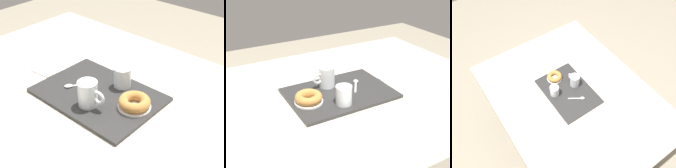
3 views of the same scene
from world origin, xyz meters
TOP-DOWN VIEW (x-y plane):
  - dining_table at (0.00, 0.00)m, footprint 1.42×1.09m
  - serving_tray at (0.05, 0.01)m, footprint 0.46×0.33m
  - tea_mug_left at (0.08, -0.07)m, footprint 0.11×0.07m
  - water_glass_near at (0.09, 0.11)m, footprint 0.07×0.07m
  - donut_plate_left at (0.21, 0.03)m, footprint 0.12×0.12m
  - sugar_donut_left at (0.21, 0.03)m, footprint 0.12×0.12m
  - teaspoon_near at (-0.06, -0.03)m, footprint 0.08×0.11m
  - paper_napkin at (-0.25, 0.01)m, footprint 0.11×0.12m

SIDE VIEW (x-z plane):
  - dining_table at x=0.00m, z-range 0.29..1.04m
  - paper_napkin at x=-0.25m, z-range 0.75..0.76m
  - serving_tray at x=0.05m, z-range 0.75..0.77m
  - donut_plate_left at x=0.21m, z-range 0.77..0.78m
  - teaspoon_near at x=-0.06m, z-range 0.77..0.78m
  - sugar_donut_left at x=0.21m, z-range 0.78..0.81m
  - water_glass_near at x=0.09m, z-range 0.76..0.85m
  - tea_mug_left at x=0.08m, z-range 0.77..0.86m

